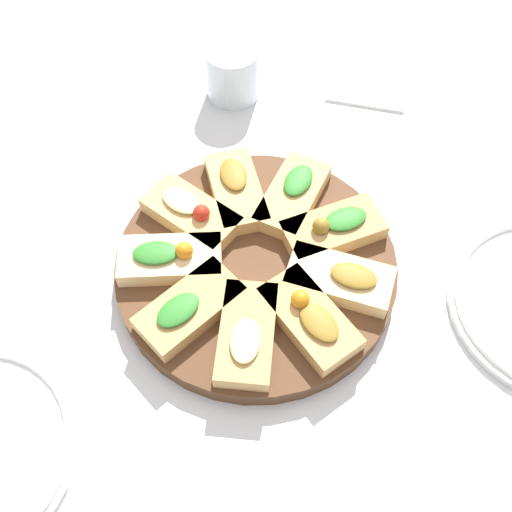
% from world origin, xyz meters
% --- Properties ---
extents(ground_plane, '(3.00, 3.00, 0.00)m').
position_xyz_m(ground_plane, '(0.00, 0.00, 0.00)').
color(ground_plane, silver).
extents(serving_board, '(0.34, 0.34, 0.03)m').
position_xyz_m(serving_board, '(0.00, 0.00, 0.01)').
color(serving_board, '#51331E').
rests_on(serving_board, ground_plane).
extents(focaccia_slice_0, '(0.10, 0.13, 0.03)m').
position_xyz_m(focaccia_slice_0, '(0.03, 0.10, 0.04)').
color(focaccia_slice_0, tan).
rests_on(focaccia_slice_0, serving_board).
extents(focaccia_slice_1, '(0.10, 0.13, 0.03)m').
position_xyz_m(focaccia_slice_1, '(-0.04, 0.09, 0.04)').
color(focaccia_slice_1, tan).
rests_on(focaccia_slice_1, serving_board).
extents(focaccia_slice_2, '(0.13, 0.11, 0.04)m').
position_xyz_m(focaccia_slice_2, '(-0.09, 0.05, 0.04)').
color(focaccia_slice_2, tan).
rests_on(focaccia_slice_2, serving_board).
extents(focaccia_slice_3, '(0.13, 0.08, 0.03)m').
position_xyz_m(focaccia_slice_3, '(-0.10, -0.02, 0.04)').
color(focaccia_slice_3, '#E5C689').
rests_on(focaccia_slice_3, serving_board).
extents(focaccia_slice_4, '(0.12, 0.13, 0.04)m').
position_xyz_m(focaccia_slice_4, '(-0.07, -0.08, 0.04)').
color(focaccia_slice_4, tan).
rests_on(focaccia_slice_4, serving_board).
extents(focaccia_slice_5, '(0.06, 0.12, 0.03)m').
position_xyz_m(focaccia_slice_5, '(0.00, -0.10, 0.04)').
color(focaccia_slice_5, tan).
rests_on(focaccia_slice_5, serving_board).
extents(focaccia_slice_6, '(0.12, 0.13, 0.03)m').
position_xyz_m(focaccia_slice_6, '(0.07, -0.08, 0.04)').
color(focaccia_slice_6, tan).
rests_on(focaccia_slice_6, serving_board).
extents(focaccia_slice_7, '(0.13, 0.08, 0.04)m').
position_xyz_m(focaccia_slice_7, '(0.10, -0.02, 0.04)').
color(focaccia_slice_7, tan).
rests_on(focaccia_slice_7, serving_board).
extents(focaccia_slice_8, '(0.13, 0.11, 0.04)m').
position_xyz_m(focaccia_slice_8, '(0.09, 0.05, 0.04)').
color(focaccia_slice_8, '#E5C689').
rests_on(focaccia_slice_8, serving_board).
extents(water_glass, '(0.08, 0.08, 0.08)m').
position_xyz_m(water_glass, '(0.17, -0.26, 0.04)').
color(water_glass, silver).
rests_on(water_glass, ground_plane).
extents(napkin_stack, '(0.14, 0.13, 0.01)m').
position_xyz_m(napkin_stack, '(-0.00, -0.37, 0.00)').
color(napkin_stack, white).
rests_on(napkin_stack, ground_plane).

